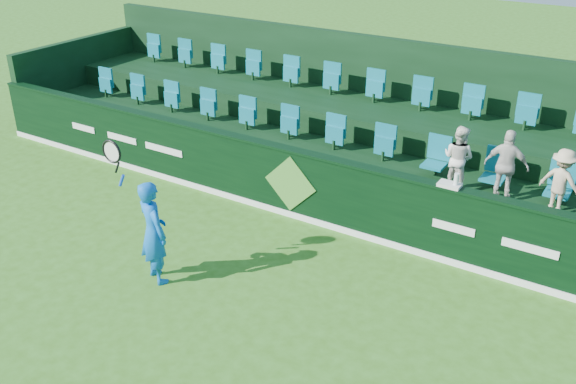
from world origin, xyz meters
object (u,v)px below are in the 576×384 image
Objects in this scene: drinks_bottle at (456,181)px; towel at (450,185)px; spectator_right at (561,182)px; spectator_middle at (507,166)px; tennis_player at (153,231)px; spectator_left at (458,158)px.

towel is at bearing 180.00° from drinks_bottle.
spectator_right is 3.11× the size of towel.
tennis_player is at bearing 41.12° from spectator_middle.
spectator_middle is 5.10× the size of drinks_bottle.
spectator_right is (5.10, 4.10, 0.49)m from tennis_player.
tennis_player is 5.90m from spectator_middle.
spectator_left is 4.75× the size of drinks_bottle.
spectator_middle is at bearing 44.26° from tennis_player.
spectator_left is at bearing 50.47° from tennis_player.
towel is (-1.47, -1.12, 0.02)m from spectator_right.
spectator_right is at bearing 38.84° from tennis_player.
spectator_right reaches higher than drinks_bottle.
spectator_left is 3.27× the size of towel.
spectator_left is 0.93× the size of spectator_middle.
drinks_bottle is (0.10, 0.00, 0.10)m from towel.
drinks_bottle is at bearing 55.63° from spectator_right.
towel is at bearing 53.74° from spectator_right.
spectator_left is at bearing 106.69° from drinks_bottle.
tennis_player is 4.81m from drinks_bottle.
tennis_player is 2.11× the size of spectator_right.
spectator_middle reaches higher than spectator_left.
spectator_middle is at bearing 66.40° from drinks_bottle.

